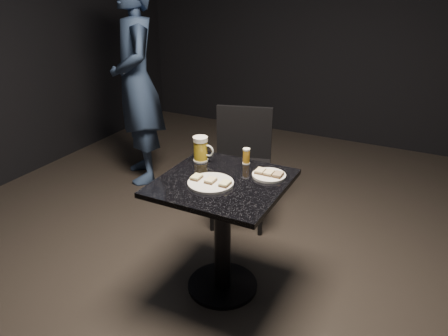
{
  "coord_description": "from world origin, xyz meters",
  "views": [
    {
      "loc": [
        1.02,
        -1.97,
        1.83
      ],
      "look_at": [
        0.0,
        0.02,
        0.82
      ],
      "focal_mm": 35.0,
      "sensor_mm": 36.0,
      "label": 1
    }
  ],
  "objects_px": {
    "patron": "(137,82)",
    "table": "(222,217)",
    "plate_small": "(269,175)",
    "beer_mug": "(201,149)",
    "plate_large": "(211,183)",
    "beer_tumbler": "(246,156)",
    "chair": "(242,159)"
  },
  "relations": [
    {
      "from": "patron",
      "to": "table",
      "type": "height_order",
      "value": "patron"
    },
    {
      "from": "patron",
      "to": "plate_small",
      "type": "bearing_deg",
      "value": 14.71
    },
    {
      "from": "plate_small",
      "to": "table",
      "type": "distance_m",
      "value": 0.37
    },
    {
      "from": "table",
      "to": "beer_mug",
      "type": "xyz_separation_m",
      "value": [
        -0.25,
        0.19,
        0.32
      ]
    },
    {
      "from": "patron",
      "to": "plate_large",
      "type": "bearing_deg",
      "value": 4.19
    },
    {
      "from": "table",
      "to": "plate_large",
      "type": "bearing_deg",
      "value": -117.98
    },
    {
      "from": "plate_large",
      "to": "table",
      "type": "xyz_separation_m",
      "value": [
        0.04,
        0.07,
        -0.25
      ]
    },
    {
      "from": "plate_large",
      "to": "patron",
      "type": "height_order",
      "value": "patron"
    },
    {
      "from": "patron",
      "to": "beer_mug",
      "type": "xyz_separation_m",
      "value": [
        1.19,
        -0.92,
        -0.1
      ]
    },
    {
      "from": "patron",
      "to": "beer_mug",
      "type": "relative_size",
      "value": 11.72
    },
    {
      "from": "beer_mug",
      "to": "beer_tumbler",
      "type": "relative_size",
      "value": 1.61
    },
    {
      "from": "patron",
      "to": "table",
      "type": "bearing_deg",
      "value": 6.64
    },
    {
      "from": "plate_small",
      "to": "chair",
      "type": "distance_m",
      "value": 0.88
    },
    {
      "from": "beer_tumbler",
      "to": "table",
      "type": "bearing_deg",
      "value": -93.98
    },
    {
      "from": "plate_large",
      "to": "beer_mug",
      "type": "bearing_deg",
      "value": 128.85
    },
    {
      "from": "beer_tumbler",
      "to": "patron",
      "type": "bearing_deg",
      "value": 150.33
    },
    {
      "from": "table",
      "to": "beer_tumbler",
      "type": "bearing_deg",
      "value": 86.02
    },
    {
      "from": "plate_small",
      "to": "chair",
      "type": "relative_size",
      "value": 0.22
    },
    {
      "from": "chair",
      "to": "beer_tumbler",
      "type": "bearing_deg",
      "value": -62.89
    },
    {
      "from": "plate_large",
      "to": "patron",
      "type": "relative_size",
      "value": 0.14
    },
    {
      "from": "chair",
      "to": "plate_large",
      "type": "bearing_deg",
      "value": -75.66
    },
    {
      "from": "plate_small",
      "to": "beer_tumbler",
      "type": "xyz_separation_m",
      "value": [
        -0.19,
        0.11,
        0.04
      ]
    },
    {
      "from": "plate_large",
      "to": "beer_mug",
      "type": "xyz_separation_m",
      "value": [
        -0.21,
        0.26,
        0.07
      ]
    },
    {
      "from": "beer_mug",
      "to": "chair",
      "type": "relative_size",
      "value": 0.18
    },
    {
      "from": "patron",
      "to": "beer_tumbler",
      "type": "xyz_separation_m",
      "value": [
        1.45,
        -0.83,
        -0.13
      ]
    },
    {
      "from": "patron",
      "to": "beer_tumbler",
      "type": "relative_size",
      "value": 18.89
    },
    {
      "from": "table",
      "to": "chair",
      "type": "relative_size",
      "value": 0.85
    },
    {
      "from": "plate_large",
      "to": "beer_tumbler",
      "type": "distance_m",
      "value": 0.36
    },
    {
      "from": "plate_large",
      "to": "chair",
      "type": "height_order",
      "value": "chair"
    },
    {
      "from": "plate_large",
      "to": "plate_small",
      "type": "height_order",
      "value": "same"
    },
    {
      "from": "plate_large",
      "to": "chair",
      "type": "relative_size",
      "value": 0.29
    },
    {
      "from": "beer_mug",
      "to": "chair",
      "type": "bearing_deg",
      "value": 92.34
    }
  ]
}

